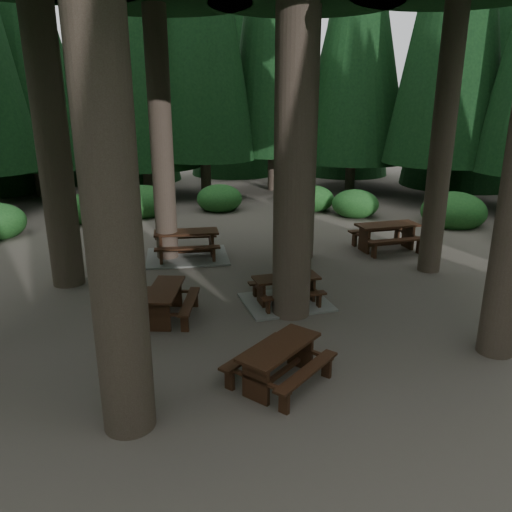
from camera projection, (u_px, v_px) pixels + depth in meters
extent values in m
plane|color=#544C45|center=(259.00, 321.00, 10.89)|extent=(80.00, 80.00, 0.00)
cube|color=gray|center=(286.00, 302.00, 11.81)|extent=(2.01, 1.68, 0.05)
cube|color=#371810|center=(286.00, 278.00, 11.62)|extent=(1.55, 0.64, 0.05)
cube|color=#371810|center=(279.00, 281.00, 12.17)|extent=(1.54, 0.26, 0.04)
cube|color=#371810|center=(294.00, 296.00, 11.23)|extent=(1.54, 0.26, 0.04)
cube|color=#371810|center=(261.00, 294.00, 11.56)|extent=(0.08, 0.47, 0.61)
cube|color=#371810|center=(261.00, 292.00, 11.54)|extent=(0.11, 1.24, 0.05)
cube|color=#371810|center=(310.00, 288.00, 11.89)|extent=(0.08, 0.47, 0.61)
cube|color=#371810|center=(310.00, 286.00, 11.88)|extent=(0.11, 1.24, 0.05)
cube|color=#371810|center=(286.00, 297.00, 11.77)|extent=(1.28, 0.11, 0.07)
cube|color=#371810|center=(164.00, 289.00, 10.82)|extent=(1.08, 1.73, 0.05)
cube|color=#371810|center=(141.00, 301.00, 10.92)|extent=(0.69, 1.61, 0.05)
cube|color=#371810|center=(190.00, 301.00, 10.88)|extent=(0.69, 1.61, 0.05)
cube|color=#371810|center=(159.00, 317.00, 10.31)|extent=(0.49, 0.21, 0.65)
cube|color=#371810|center=(158.00, 314.00, 10.29)|extent=(1.27, 0.45, 0.05)
cube|color=#371810|center=(171.00, 293.00, 11.54)|extent=(0.49, 0.21, 0.65)
cube|color=#371810|center=(171.00, 291.00, 11.53)|extent=(1.27, 0.45, 0.05)
cube|color=#371810|center=(166.00, 311.00, 10.97)|extent=(0.47, 1.31, 0.07)
cube|color=gray|center=(187.00, 256.00, 15.18)|extent=(2.61, 2.23, 0.05)
cube|color=#371810|center=(186.00, 232.00, 14.95)|extent=(1.97, 0.92, 0.06)
cube|color=#371810|center=(186.00, 237.00, 15.64)|extent=(1.92, 0.45, 0.05)
cube|color=#371810|center=(187.00, 248.00, 14.45)|extent=(1.92, 0.45, 0.05)
cube|color=#371810|center=(161.00, 246.00, 14.96)|extent=(0.14, 0.59, 0.76)
cube|color=#371810|center=(161.00, 244.00, 14.94)|extent=(0.23, 1.53, 0.06)
cube|color=#371810|center=(212.00, 244.00, 15.19)|extent=(0.14, 0.59, 0.76)
cube|color=#371810|center=(212.00, 242.00, 15.17)|extent=(0.23, 1.53, 0.06)
cube|color=#371810|center=(187.00, 251.00, 15.13)|extent=(1.59, 0.24, 0.08)
cube|color=#371810|center=(388.00, 225.00, 15.71)|extent=(1.96, 0.80, 0.06)
cube|color=#371810|center=(377.00, 230.00, 16.40)|extent=(1.95, 0.31, 0.05)
cube|color=#371810|center=(398.00, 240.00, 15.21)|extent=(1.95, 0.31, 0.05)
cube|color=#371810|center=(364.00, 240.00, 15.63)|extent=(0.10, 0.60, 0.78)
cube|color=#371810|center=(364.00, 238.00, 15.61)|extent=(0.12, 1.57, 0.06)
cube|color=#371810|center=(408.00, 236.00, 16.04)|extent=(0.10, 0.60, 0.78)
cube|color=#371810|center=(408.00, 234.00, 16.02)|extent=(0.12, 1.57, 0.06)
cube|color=#371810|center=(386.00, 244.00, 15.90)|extent=(1.63, 0.12, 0.09)
cube|color=#371810|center=(280.00, 347.00, 8.32)|extent=(1.69, 1.51, 0.05)
cube|color=#371810|center=(254.00, 352.00, 8.72)|extent=(1.43, 1.19, 0.05)
cube|color=#371810|center=(307.00, 372.00, 8.09)|extent=(1.43, 1.19, 0.05)
cube|color=#371810|center=(256.00, 382.00, 7.93)|extent=(0.37, 0.44, 0.66)
cube|color=#371810|center=(256.00, 379.00, 7.91)|extent=(0.87, 1.09, 0.05)
cube|color=#371810|center=(300.00, 351.00, 8.93)|extent=(0.37, 0.44, 0.66)
cube|color=#371810|center=(300.00, 348.00, 8.91)|extent=(0.87, 1.09, 0.05)
cube|color=#371810|center=(279.00, 374.00, 8.48)|extent=(1.12, 0.90, 0.07)
ellipsoid|color=#1F5A23|center=(453.00, 214.00, 19.02)|extent=(2.42, 2.42, 1.49)
ellipsoid|color=#1F5A23|center=(355.00, 206.00, 20.34)|extent=(1.90, 1.90, 1.17)
ellipsoid|color=#1F5A23|center=(312.00, 201.00, 21.38)|extent=(1.84, 1.84, 1.13)
ellipsoid|color=#1F5A23|center=(219.00, 201.00, 21.44)|extent=(1.95, 1.95, 1.20)
ellipsoid|color=#1F5A23|center=(143.00, 205.00, 20.61)|extent=(2.31, 2.31, 1.42)
ellipsoid|color=#1F5A23|center=(87.00, 211.00, 19.49)|extent=(1.93, 1.93, 1.19)
cone|color=black|center=(359.00, 19.00, 23.86)|extent=(5.73, 5.73, 13.48)
cone|color=black|center=(138.00, 21.00, 22.28)|extent=(5.17, 5.17, 12.91)
cone|color=black|center=(19.00, 16.00, 22.20)|extent=(5.82, 5.82, 13.26)
cone|color=black|center=(353.00, 9.00, 28.85)|extent=(5.26, 5.26, 19.02)
cone|color=black|center=(233.00, 36.00, 29.35)|extent=(5.34, 5.34, 16.14)
cone|color=black|center=(113.00, 24.00, 26.91)|extent=(6.57, 6.57, 16.86)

